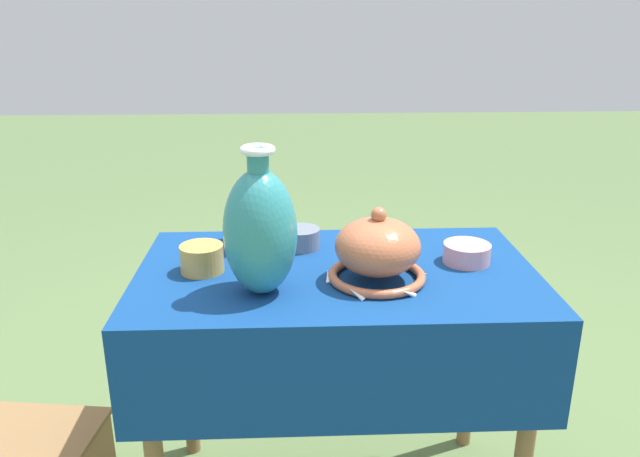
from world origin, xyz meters
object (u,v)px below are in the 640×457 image
object	(u,v)px
vase_tall_bulbous	(260,231)
pot_squat_slate	(301,238)
vase_dome_bell	(377,252)
pot_squat_rose	(467,253)
mosaic_tile_box	(252,233)
pot_squat_ochre	(202,258)

from	to	relation	value
vase_tall_bulbous	pot_squat_slate	distance (m)	0.32
vase_tall_bulbous	vase_dome_bell	size ratio (longest dim) A/B	1.38
vase_dome_bell	pot_squat_rose	bearing A→B (deg)	22.20
vase_tall_bulbous	vase_dome_bell	xyz separation A→B (m)	(0.27, 0.06, -0.08)
mosaic_tile_box	pot_squat_slate	size ratio (longest dim) A/B	1.58
mosaic_tile_box	pot_squat_slate	distance (m)	0.14
vase_tall_bulbous	mosaic_tile_box	xyz separation A→B (m)	(-0.04, 0.30, -0.11)
pot_squat_ochre	mosaic_tile_box	bearing A→B (deg)	57.34
pot_squat_ochre	pot_squat_rose	bearing A→B (deg)	2.30
pot_squat_slate	pot_squat_ochre	xyz separation A→B (m)	(-0.25, -0.15, 0.01)
vase_tall_bulbous	pot_squat_ochre	xyz separation A→B (m)	(-0.15, 0.13, -0.11)
vase_dome_bell	pot_squat_slate	world-z (taller)	vase_dome_bell
vase_tall_bulbous	pot_squat_slate	xyz separation A→B (m)	(0.09, 0.28, -0.12)
mosaic_tile_box	pot_squat_ochre	size ratio (longest dim) A/B	1.51
vase_dome_bell	pot_squat_slate	distance (m)	0.29
vase_tall_bulbous	mosaic_tile_box	distance (m)	0.32
mosaic_tile_box	pot_squat_ochre	distance (m)	0.21
mosaic_tile_box	pot_squat_ochre	bearing A→B (deg)	-132.72
pot_squat_rose	pot_squat_ochre	size ratio (longest dim) A/B	1.13
pot_squat_slate	pot_squat_ochre	world-z (taller)	pot_squat_ochre
mosaic_tile_box	pot_squat_rose	xyz separation A→B (m)	(0.56, -0.15, -0.01)
vase_dome_bell	mosaic_tile_box	world-z (taller)	vase_dome_bell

